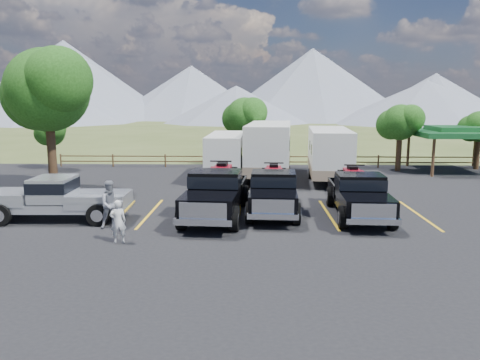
{
  "coord_description": "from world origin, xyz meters",
  "views": [
    {
      "loc": [
        -1.4,
        -16.4,
        5.12
      ],
      "look_at": [
        -1.95,
        3.85,
        1.6
      ],
      "focal_mm": 35.0,
      "sensor_mm": 36.0,
      "label": 1
    }
  ],
  "objects_px": {
    "tree_big_nw": "(47,90)",
    "rig_center": "(273,190)",
    "rig_left": "(217,191)",
    "pavilion": "(457,133)",
    "trailer_left": "(226,156)",
    "trailer_right": "(329,154)",
    "pickup_silver": "(58,198)",
    "trailer_center": "(269,150)",
    "person_a": "(118,221)",
    "rig_right": "(358,193)",
    "person_b": "(111,204)"
  },
  "relations": [
    {
      "from": "tree_big_nw",
      "to": "rig_center",
      "type": "bearing_deg",
      "value": -20.88
    },
    {
      "from": "rig_left",
      "to": "rig_center",
      "type": "relative_size",
      "value": 1.09
    },
    {
      "from": "rig_center",
      "to": "pavilion",
      "type": "bearing_deg",
      "value": 45.86
    },
    {
      "from": "pavilion",
      "to": "trailer_left",
      "type": "distance_m",
      "value": 16.58
    },
    {
      "from": "trailer_right",
      "to": "pickup_silver",
      "type": "distance_m",
      "value": 16.65
    },
    {
      "from": "tree_big_nw",
      "to": "trailer_right",
      "type": "distance_m",
      "value": 16.91
    },
    {
      "from": "rig_center",
      "to": "trailer_center",
      "type": "distance_m",
      "value": 9.38
    },
    {
      "from": "tree_big_nw",
      "to": "person_a",
      "type": "bearing_deg",
      "value": -55.97
    },
    {
      "from": "pavilion",
      "to": "trailer_right",
      "type": "height_order",
      "value": "trailer_right"
    },
    {
      "from": "rig_right",
      "to": "trailer_left",
      "type": "distance_m",
      "value": 11.3
    },
    {
      "from": "trailer_center",
      "to": "trailer_right",
      "type": "distance_m",
      "value": 3.83
    },
    {
      "from": "trailer_left",
      "to": "person_b",
      "type": "relative_size",
      "value": 4.38
    },
    {
      "from": "tree_big_nw",
      "to": "trailer_left",
      "type": "distance_m",
      "value": 11.09
    },
    {
      "from": "trailer_center",
      "to": "pickup_silver",
      "type": "bearing_deg",
      "value": -125.2
    },
    {
      "from": "pickup_silver",
      "to": "person_b",
      "type": "bearing_deg",
      "value": 65.64
    },
    {
      "from": "rig_right",
      "to": "pickup_silver",
      "type": "distance_m",
      "value": 12.9
    },
    {
      "from": "rig_right",
      "to": "tree_big_nw",
      "type": "bearing_deg",
      "value": 163.89
    },
    {
      "from": "rig_left",
      "to": "trailer_right",
      "type": "xyz_separation_m",
      "value": [
        6.39,
        9.44,
        0.59
      ]
    },
    {
      "from": "rig_center",
      "to": "person_b",
      "type": "relative_size",
      "value": 3.37
    },
    {
      "from": "trailer_center",
      "to": "pickup_silver",
      "type": "xyz_separation_m",
      "value": [
        -9.29,
        -11.06,
        -0.89
      ]
    },
    {
      "from": "rig_left",
      "to": "rig_center",
      "type": "distance_m",
      "value": 2.65
    },
    {
      "from": "person_a",
      "to": "rig_left",
      "type": "bearing_deg",
      "value": -152.59
    },
    {
      "from": "rig_center",
      "to": "pickup_silver",
      "type": "relative_size",
      "value": 1.03
    },
    {
      "from": "tree_big_nw",
      "to": "person_a",
      "type": "height_order",
      "value": "tree_big_nw"
    },
    {
      "from": "rig_left",
      "to": "trailer_right",
      "type": "distance_m",
      "value": 11.41
    },
    {
      "from": "rig_left",
      "to": "person_a",
      "type": "relative_size",
      "value": 4.48
    },
    {
      "from": "person_b",
      "to": "tree_big_nw",
      "type": "bearing_deg",
      "value": 96.01
    },
    {
      "from": "rig_left",
      "to": "rig_right",
      "type": "xyz_separation_m",
      "value": [
        6.2,
        0.19,
        -0.08
      ]
    },
    {
      "from": "rig_center",
      "to": "pickup_silver",
      "type": "height_order",
      "value": "rig_center"
    },
    {
      "from": "trailer_right",
      "to": "person_b",
      "type": "xyz_separation_m",
      "value": [
        -10.44,
        -11.42,
        -0.73
      ]
    },
    {
      "from": "pavilion",
      "to": "rig_center",
      "type": "relative_size",
      "value": 0.97
    },
    {
      "from": "rig_center",
      "to": "trailer_right",
      "type": "relative_size",
      "value": 0.69
    },
    {
      "from": "pavilion",
      "to": "rig_right",
      "type": "distance_m",
      "value": 16.54
    },
    {
      "from": "pickup_silver",
      "to": "person_a",
      "type": "height_order",
      "value": "pickup_silver"
    },
    {
      "from": "rig_left",
      "to": "rig_right",
      "type": "height_order",
      "value": "rig_left"
    },
    {
      "from": "rig_right",
      "to": "pavilion",
      "type": "bearing_deg",
      "value": 55.91
    },
    {
      "from": "person_a",
      "to": "trailer_center",
      "type": "bearing_deg",
      "value": -136.03
    },
    {
      "from": "tree_big_nw",
      "to": "rig_center",
      "type": "xyz_separation_m",
      "value": [
        12.09,
        -4.61,
        -4.54
      ]
    },
    {
      "from": "pavilion",
      "to": "pickup_silver",
      "type": "xyz_separation_m",
      "value": [
        -22.62,
        -14.31,
        -1.79
      ]
    },
    {
      "from": "rig_left",
      "to": "rig_center",
      "type": "xyz_separation_m",
      "value": [
        2.51,
        0.84,
        -0.08
      ]
    },
    {
      "from": "trailer_center",
      "to": "person_a",
      "type": "xyz_separation_m",
      "value": [
        -5.86,
        -14.15,
        -1.07
      ]
    },
    {
      "from": "pickup_silver",
      "to": "person_a",
      "type": "xyz_separation_m",
      "value": [
        3.44,
        -3.08,
        -0.18
      ]
    },
    {
      "from": "pickup_silver",
      "to": "person_b",
      "type": "distance_m",
      "value": 2.82
    },
    {
      "from": "trailer_left",
      "to": "trailer_center",
      "type": "distance_m",
      "value": 2.83
    },
    {
      "from": "trailer_left",
      "to": "rig_center",
      "type": "bearing_deg",
      "value": -71.83
    },
    {
      "from": "rig_right",
      "to": "trailer_center",
      "type": "relative_size",
      "value": 0.63
    },
    {
      "from": "tree_big_nw",
      "to": "rig_center",
      "type": "height_order",
      "value": "tree_big_nw"
    },
    {
      "from": "trailer_center",
      "to": "person_a",
      "type": "height_order",
      "value": "trailer_center"
    },
    {
      "from": "trailer_left",
      "to": "pavilion",
      "type": "bearing_deg",
      "value": 15.0
    },
    {
      "from": "trailer_left",
      "to": "trailer_right",
      "type": "height_order",
      "value": "trailer_right"
    }
  ]
}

